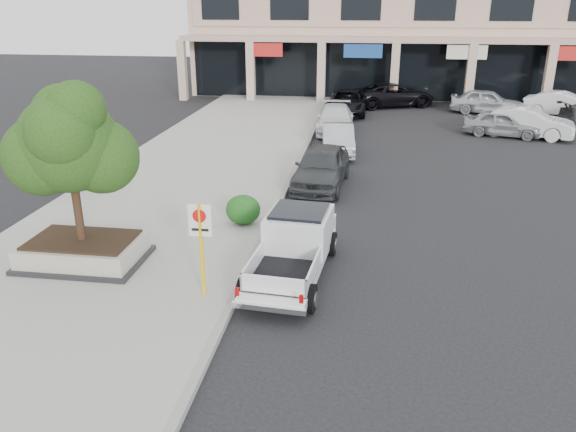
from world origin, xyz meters
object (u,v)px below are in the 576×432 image
at_px(no_parking_sign, 201,237).
at_px(lot_car_b, 526,122).
at_px(lot_car_e, 487,101).
at_px(planter_tree, 76,143).
at_px(curb_car_a, 321,167).
at_px(curb_car_b, 338,139).
at_px(curb_car_c, 335,119).
at_px(pickup_truck, 292,250).
at_px(lot_car_a, 503,123).
at_px(planter, 84,251).
at_px(lot_car_f, 563,104).
at_px(curb_car_d, 347,102).
at_px(lot_car_d, 393,95).

distance_m(no_parking_sign, lot_car_b, 22.69).
bearing_deg(lot_car_e, planter_tree, 159.92).
relative_size(no_parking_sign, curb_car_a, 0.50).
distance_m(curb_car_b, curb_car_c, 4.75).
height_order(no_parking_sign, lot_car_b, no_parking_sign).
bearing_deg(planter_tree, curb_car_a, 54.72).
bearing_deg(lot_car_e, curb_car_b, 153.35).
xyz_separation_m(pickup_truck, lot_car_a, (8.83, 17.83, -0.09)).
height_order(planter, curb_car_a, curb_car_a).
height_order(planter_tree, lot_car_a, planter_tree).
bearing_deg(curb_car_b, curb_car_a, -99.32).
height_order(curb_car_b, curb_car_c, curb_car_c).
height_order(planter_tree, lot_car_f, planter_tree).
xyz_separation_m(curb_car_d, lot_car_d, (2.94, 3.15, 0.04)).
height_order(planter_tree, curb_car_d, planter_tree).
bearing_deg(curb_car_b, curb_car_c, 89.76).
relative_size(pickup_truck, lot_car_d, 0.87).
distance_m(planter_tree, no_parking_sign, 4.23).
bearing_deg(curb_car_d, curb_car_a, -88.48).
xyz_separation_m(planter, curb_car_a, (5.70, 8.02, 0.31)).
relative_size(pickup_truck, curb_car_c, 1.02).
height_order(curb_car_d, lot_car_d, lot_car_d).
distance_m(planter_tree, lot_car_d, 27.77).
height_order(planter, lot_car_a, lot_car_a).
relative_size(curb_car_b, lot_car_d, 0.72).
bearing_deg(curb_car_c, curb_car_d, 82.71).
bearing_deg(no_parking_sign, planter, 161.17).
height_order(pickup_truck, curb_car_a, curb_car_a).
bearing_deg(curb_car_a, no_parking_sign, -97.84).
relative_size(planter_tree, curb_car_d, 0.75).
distance_m(pickup_truck, lot_car_f, 27.65).
distance_m(planter, curb_car_c, 18.76).
bearing_deg(lot_car_b, curb_car_a, 154.77).
bearing_deg(curb_car_a, lot_car_f, 54.31).
relative_size(lot_car_a, lot_car_e, 0.89).
bearing_deg(planter, no_parking_sign, -18.83).
height_order(curb_car_b, lot_car_a, lot_car_a).
bearing_deg(lot_car_f, curb_car_b, 153.97).
distance_m(no_parking_sign, lot_car_e, 28.15).
height_order(curb_car_c, lot_car_e, lot_car_e).
height_order(pickup_truck, lot_car_d, lot_car_d).
xyz_separation_m(planter_tree, curb_car_d, (5.88, 23.05, -2.67)).
bearing_deg(lot_car_f, curb_car_c, 138.96).
relative_size(curb_car_c, lot_car_a, 1.21).
bearing_deg(lot_car_f, planter, 165.63).
xyz_separation_m(curb_car_a, lot_car_d, (3.25, 18.34, 0.00)).
bearing_deg(no_parking_sign, lot_car_f, 58.52).
relative_size(planter, curb_car_c, 0.66).
height_order(curb_car_a, curb_car_b, curb_car_a).
bearing_deg(lot_car_b, planter_tree, 158.65).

